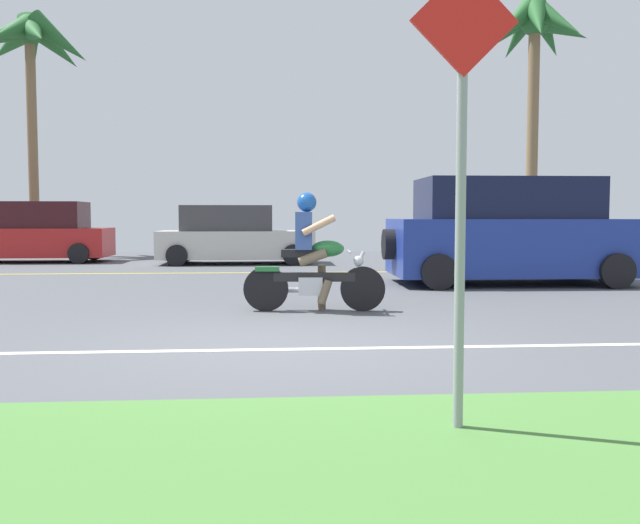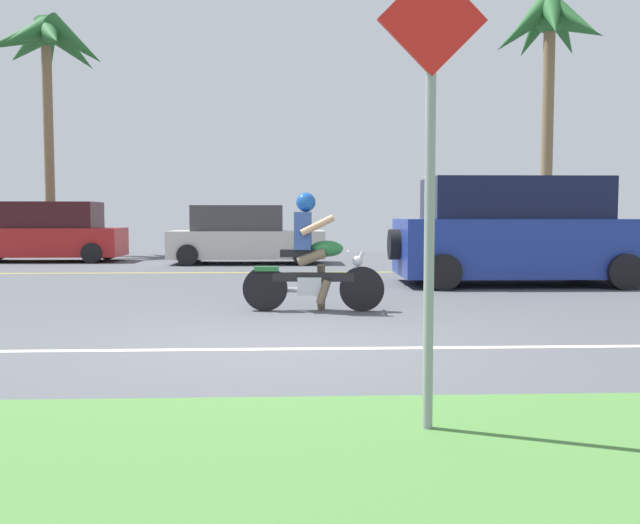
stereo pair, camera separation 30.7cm
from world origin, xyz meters
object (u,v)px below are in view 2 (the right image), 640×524
at_px(motorcyclist, 312,261).
at_px(parked_car_1, 245,237).
at_px(street_sign, 430,156).
at_px(suv_nearby, 515,233).
at_px(palm_tree_1, 549,38).
at_px(parked_car_0, 45,234).
at_px(palm_tree_0, 46,50).

xyz_separation_m(motorcyclist, parked_car_1, (-1.56, 9.42, 0.05)).
bearing_deg(street_sign, suv_nearby, 68.70).
height_order(motorcyclist, palm_tree_1, palm_tree_1).
distance_m(motorcyclist, suv_nearby, 5.28).
relative_size(parked_car_1, street_sign, 1.55).
distance_m(suv_nearby, parked_car_1, 8.12).
height_order(motorcyclist, parked_car_0, parked_car_0).
distance_m(parked_car_0, parked_car_1, 5.85).
relative_size(suv_nearby, palm_tree_0, 0.58).
distance_m(suv_nearby, street_sign, 9.51).
bearing_deg(palm_tree_1, motorcyclist, -121.97).
distance_m(suv_nearby, parked_car_0, 13.27).
bearing_deg(palm_tree_1, palm_tree_0, 177.42).
distance_m(parked_car_1, street_sign, 14.96).
bearing_deg(palm_tree_0, motorcyclist, -58.91).
relative_size(suv_nearby, parked_car_1, 1.12).
xyz_separation_m(parked_car_1, palm_tree_0, (-6.79, 4.43, 6.02)).
xyz_separation_m(parked_car_0, street_sign, (7.82, -15.83, 0.85)).
bearing_deg(palm_tree_0, suv_nearby, -40.13).
relative_size(palm_tree_0, street_sign, 2.97).
xyz_separation_m(motorcyclist, suv_nearby, (3.96, 3.48, 0.29)).
xyz_separation_m(parked_car_0, palm_tree_1, (15.50, 2.64, 6.34)).
xyz_separation_m(palm_tree_1, street_sign, (-7.67, -18.47, -5.49)).
bearing_deg(palm_tree_0, parked_car_1, -33.13).
bearing_deg(street_sign, palm_tree_0, 114.76).
bearing_deg(parked_car_0, suv_nearby, -31.82).
relative_size(motorcyclist, palm_tree_0, 0.24).
bearing_deg(suv_nearby, parked_car_1, 132.88).
distance_m(parked_car_0, street_sign, 17.68).
bearing_deg(street_sign, parked_car_1, 97.98).
relative_size(motorcyclist, street_sign, 0.72).
xyz_separation_m(parked_car_1, street_sign, (2.07, -14.78, 0.90)).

